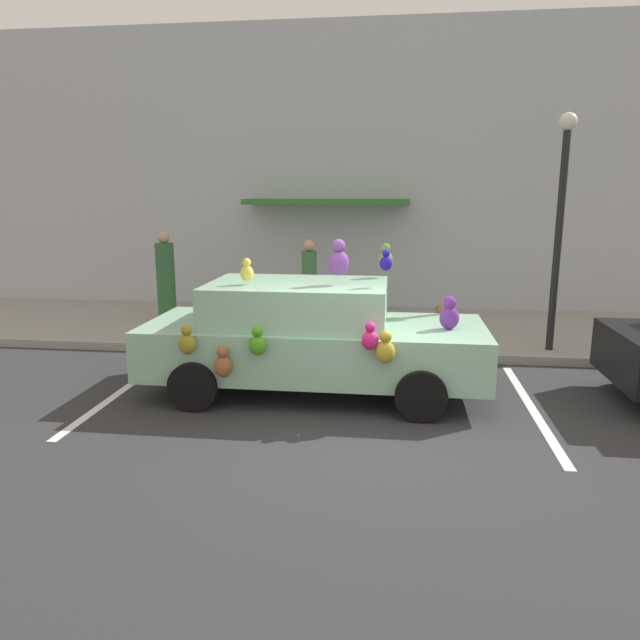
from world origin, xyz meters
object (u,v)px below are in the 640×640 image
plush_covered_car (310,336)px  pedestrian_near_shopfront (166,279)px  pedestrian_walking_past (309,282)px  teddy_bear_on_sidewalk (442,323)px  street_lamp_post (561,208)px

plush_covered_car → pedestrian_near_shopfront: 5.10m
plush_covered_car → pedestrian_walking_past: (-0.61, 4.05, 0.14)m
pedestrian_near_shopfront → pedestrian_walking_past: size_ratio=1.10×
teddy_bear_on_sidewalk → pedestrian_near_shopfront: (-5.53, 0.97, 0.56)m
street_lamp_post → pedestrian_near_shopfront: 7.58m
plush_covered_car → pedestrian_near_shopfront: (-3.54, 3.67, 0.20)m
plush_covered_car → pedestrian_walking_past: size_ratio=2.79×
pedestrian_near_shopfront → pedestrian_walking_past: (2.92, 0.38, -0.06)m
teddy_bear_on_sidewalk → street_lamp_post: size_ratio=0.17×
pedestrian_walking_past → pedestrian_near_shopfront: bearing=-172.6°
teddy_bear_on_sidewalk → street_lamp_post: (1.76, -0.49, 2.05)m
pedestrian_near_shopfront → pedestrian_walking_past: pedestrian_near_shopfront is taller
teddy_bear_on_sidewalk → pedestrian_walking_past: bearing=152.5°
plush_covered_car → teddy_bear_on_sidewalk: 3.37m
teddy_bear_on_sidewalk → street_lamp_post: street_lamp_post is taller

